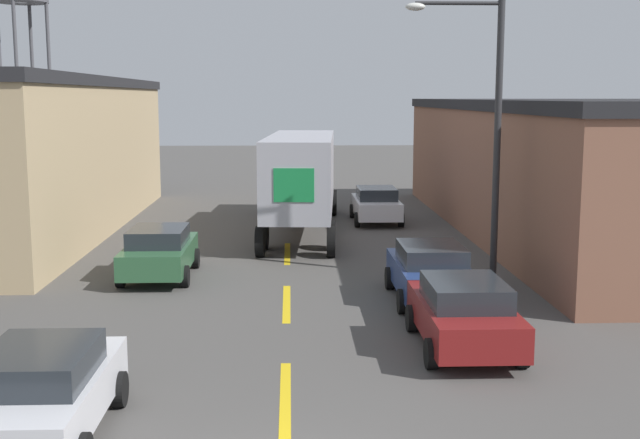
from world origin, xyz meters
name	(u,v)px	position (x,y,z in m)	size (l,w,h in m)	color
road_centerline	(287,303)	(0.00, 10.50, 0.00)	(0.20, 17.47, 0.01)	gold
warehouse_left	(13,154)	(-11.08, 22.64, 3.10)	(8.45, 22.22, 6.19)	tan
warehouse_right	(630,167)	(13.64, 21.21, 2.65)	(13.56, 25.98, 5.30)	brown
semi_truck	(303,173)	(0.63, 22.06, 2.37)	(3.44, 12.76, 3.94)	black
parked_car_right_mid	(430,271)	(3.84, 10.65, 0.80)	(2.06, 4.19, 1.53)	navy
parked_car_left_far	(159,251)	(-3.84, 13.71, 0.80)	(2.06, 4.19, 1.53)	#2D5B38
parked_car_right_far	(376,204)	(3.84, 24.18, 0.80)	(2.06, 4.19, 1.53)	silver
parked_car_left_near	(42,391)	(-3.84, 2.14, 0.80)	(2.06, 4.19, 1.53)	silver
parked_car_right_near	(464,313)	(3.84, 6.49, 0.80)	(2.06, 4.19, 1.53)	maroon
street_lamp	(486,120)	(5.70, 12.62, 4.74)	(2.80, 0.32, 8.13)	#2D2D30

